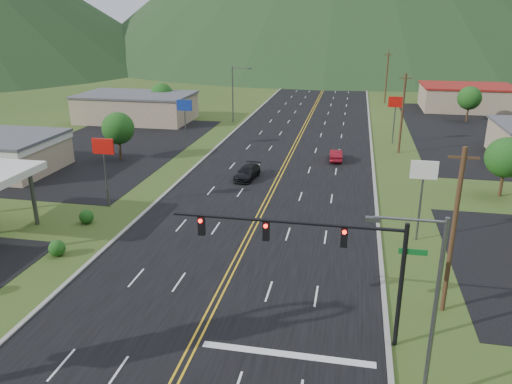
% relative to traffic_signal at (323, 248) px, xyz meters
% --- Properties ---
extents(traffic_signal, '(13.10, 0.43, 7.00)m').
position_rel_traffic_signal_xyz_m(traffic_signal, '(0.00, 0.00, 0.00)').
color(traffic_signal, black).
rests_on(traffic_signal, ground).
extents(streetlight_east, '(3.28, 0.25, 9.00)m').
position_rel_traffic_signal_xyz_m(streetlight_east, '(4.70, -4.00, -0.15)').
color(streetlight_east, '#59595E').
rests_on(streetlight_east, ground).
extents(streetlight_west, '(3.28, 0.25, 9.00)m').
position_rel_traffic_signal_xyz_m(streetlight_west, '(-18.16, 56.00, -0.15)').
color(streetlight_west, '#59595E').
rests_on(streetlight_west, ground).
extents(building_west_far, '(18.40, 11.40, 4.50)m').
position_rel_traffic_signal_xyz_m(building_west_far, '(-34.48, 54.00, -3.07)').
color(building_west_far, tan).
rests_on(building_west_far, ground).
extents(building_east_far, '(16.40, 12.40, 4.50)m').
position_rel_traffic_signal_xyz_m(building_east_far, '(21.52, 76.00, -3.07)').
color(building_east_far, tan).
rests_on(building_east_far, ground).
extents(pole_sign_west_a, '(2.00, 0.18, 6.40)m').
position_rel_traffic_signal_xyz_m(pole_sign_west_a, '(-20.48, 16.00, -0.28)').
color(pole_sign_west_a, '#59595E').
rests_on(pole_sign_west_a, ground).
extents(pole_sign_west_b, '(2.00, 0.18, 6.40)m').
position_rel_traffic_signal_xyz_m(pole_sign_west_b, '(-20.48, 38.00, -0.28)').
color(pole_sign_west_b, '#59595E').
rests_on(pole_sign_west_b, ground).
extents(pole_sign_east_a, '(2.00, 0.18, 6.40)m').
position_rel_traffic_signal_xyz_m(pole_sign_east_a, '(6.52, 14.00, -0.28)').
color(pole_sign_east_a, '#59595E').
rests_on(pole_sign_east_a, ground).
extents(pole_sign_east_b, '(2.00, 0.18, 6.40)m').
position_rel_traffic_signal_xyz_m(pole_sign_east_b, '(6.52, 46.00, -0.28)').
color(pole_sign_east_b, '#59595E').
rests_on(pole_sign_east_b, ground).
extents(tree_west_a, '(3.84, 3.84, 5.82)m').
position_rel_traffic_signal_xyz_m(tree_west_a, '(-26.48, 31.00, -1.44)').
color(tree_west_a, '#382314').
rests_on(tree_west_a, ground).
extents(tree_west_b, '(3.84, 3.84, 5.82)m').
position_rel_traffic_signal_xyz_m(tree_west_b, '(-31.48, 58.00, -1.44)').
color(tree_west_b, '#382314').
rests_on(tree_west_b, ground).
extents(tree_east_a, '(3.84, 3.84, 5.82)m').
position_rel_traffic_signal_xyz_m(tree_east_a, '(15.52, 26.00, -1.44)').
color(tree_east_a, '#382314').
rests_on(tree_east_a, ground).
extents(tree_east_b, '(3.84, 3.84, 5.82)m').
position_rel_traffic_signal_xyz_m(tree_east_b, '(19.52, 64.00, -1.44)').
color(tree_east_b, '#382314').
rests_on(tree_east_b, ground).
extents(utility_pole_a, '(1.60, 0.28, 10.00)m').
position_rel_traffic_signal_xyz_m(utility_pole_a, '(7.02, 4.00, -0.20)').
color(utility_pole_a, '#382314').
rests_on(utility_pole_a, ground).
extents(utility_pole_b, '(1.60, 0.28, 10.00)m').
position_rel_traffic_signal_xyz_m(utility_pole_b, '(7.02, 41.00, -0.20)').
color(utility_pole_b, '#382314').
rests_on(utility_pole_b, ground).
extents(utility_pole_c, '(1.60, 0.28, 10.00)m').
position_rel_traffic_signal_xyz_m(utility_pole_c, '(7.02, 81.00, -0.20)').
color(utility_pole_c, '#382314').
rests_on(utility_pole_c, ground).
extents(utility_pole_d, '(1.60, 0.28, 10.00)m').
position_rel_traffic_signal_xyz_m(utility_pole_d, '(7.02, 121.00, -0.20)').
color(utility_pole_d, '#382314').
rests_on(utility_pole_d, ground).
extents(car_dark_mid, '(2.47, 4.88, 1.36)m').
position_rel_traffic_signal_xyz_m(car_dark_mid, '(-9.73, 26.53, -4.65)').
color(car_dark_mid, black).
rests_on(car_dark_mid, ground).
extents(car_red_far, '(1.69, 4.21, 1.36)m').
position_rel_traffic_signal_xyz_m(car_red_far, '(-0.73, 35.65, -4.65)').
color(car_red_far, maroon).
rests_on(car_red_far, ground).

